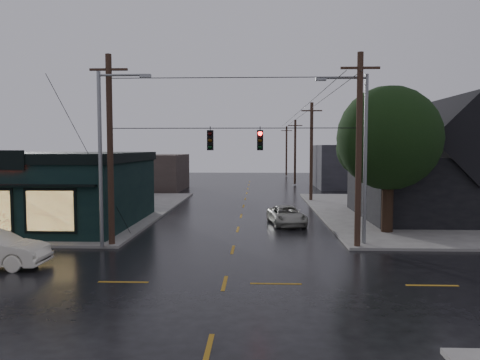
{
  "coord_description": "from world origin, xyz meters",
  "views": [
    {
      "loc": [
        1.29,
        -17.89,
        5.3
      ],
      "look_at": [
        0.39,
        5.65,
        3.65
      ],
      "focal_mm": 35.0,
      "sensor_mm": 36.0,
      "label": 1
    }
  ],
  "objects_px": {
    "utility_pole_nw": "(112,247)",
    "utility_pole_ne": "(357,249)",
    "corner_tree": "(389,138)",
    "suv_silver": "(287,215)"
  },
  "relations": [
    {
      "from": "utility_pole_nw",
      "to": "utility_pole_ne",
      "type": "xyz_separation_m",
      "value": [
        13.0,
        0.0,
        0.0
      ]
    },
    {
      "from": "corner_tree",
      "to": "utility_pole_nw",
      "type": "height_order",
      "value": "corner_tree"
    },
    {
      "from": "utility_pole_ne",
      "to": "corner_tree",
      "type": "bearing_deg",
      "value": 57.72
    },
    {
      "from": "utility_pole_nw",
      "to": "utility_pole_ne",
      "type": "bearing_deg",
      "value": 0.0
    },
    {
      "from": "corner_tree",
      "to": "suv_silver",
      "type": "distance_m",
      "value": 8.51
    },
    {
      "from": "utility_pole_nw",
      "to": "suv_silver",
      "type": "relative_size",
      "value": 2.19
    },
    {
      "from": "utility_pole_ne",
      "to": "utility_pole_nw",
      "type": "bearing_deg",
      "value": 180.0
    },
    {
      "from": "corner_tree",
      "to": "utility_pole_nw",
      "type": "distance_m",
      "value": 17.28
    },
    {
      "from": "utility_pole_nw",
      "to": "utility_pole_ne",
      "type": "distance_m",
      "value": 13.0
    },
    {
      "from": "utility_pole_ne",
      "to": "suv_silver",
      "type": "xyz_separation_m",
      "value": [
        -3.23,
        7.47,
        0.64
      ]
    }
  ]
}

